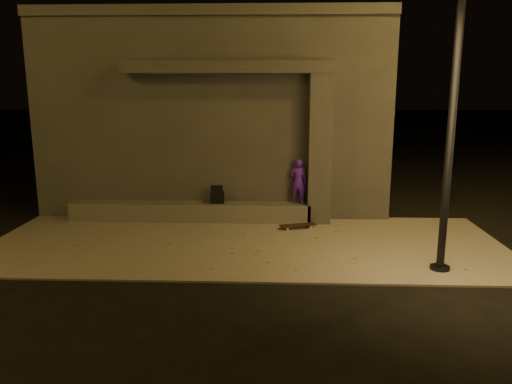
{
  "coord_description": "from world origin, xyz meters",
  "views": [
    {
      "loc": [
        0.66,
        -8.29,
        3.39
      ],
      "look_at": [
        0.23,
        2.0,
        1.16
      ],
      "focal_mm": 35.0,
      "sensor_mm": 36.0,
      "label": 1
    }
  ],
  "objects_px": {
    "skateboard": "(298,225)",
    "street_lamp_0": "(459,37)",
    "skateboarder": "(298,181)",
    "column": "(320,150)",
    "backpack": "(217,197)"
  },
  "relations": [
    {
      "from": "skateboard",
      "to": "backpack",
      "type": "bearing_deg",
      "value": 143.92
    },
    {
      "from": "backpack",
      "to": "skateboard",
      "type": "xyz_separation_m",
      "value": [
        1.99,
        -0.65,
        -0.53
      ]
    },
    {
      "from": "skateboard",
      "to": "column",
      "type": "bearing_deg",
      "value": 33.32
    },
    {
      "from": "backpack",
      "to": "column",
      "type": "bearing_deg",
      "value": -1.5
    },
    {
      "from": "column",
      "to": "skateboard",
      "type": "distance_m",
      "value": 1.91
    },
    {
      "from": "backpack",
      "to": "street_lamp_0",
      "type": "bearing_deg",
      "value": -36.9
    },
    {
      "from": "skateboarder",
      "to": "street_lamp_0",
      "type": "distance_m",
      "value": 5.11
    },
    {
      "from": "skateboarder",
      "to": "backpack",
      "type": "xyz_separation_m",
      "value": [
        -2.01,
        0.0,
        -0.4
      ]
    },
    {
      "from": "column",
      "to": "backpack",
      "type": "height_order",
      "value": "column"
    },
    {
      "from": "skateboarder",
      "to": "backpack",
      "type": "bearing_deg",
      "value": 14.78
    },
    {
      "from": "column",
      "to": "skateboarder",
      "type": "xyz_separation_m",
      "value": [
        -0.5,
        0.0,
        -0.79
      ]
    },
    {
      "from": "skateboarder",
      "to": "street_lamp_0",
      "type": "height_order",
      "value": "street_lamp_0"
    },
    {
      "from": "skateboard",
      "to": "skateboarder",
      "type": "bearing_deg",
      "value": 70.19
    },
    {
      "from": "skateboard",
      "to": "street_lamp_0",
      "type": "xyz_separation_m",
      "value": [
        2.51,
        -2.55,
        4.03
      ]
    },
    {
      "from": "skateboarder",
      "to": "backpack",
      "type": "relative_size",
      "value": 2.41
    }
  ]
}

